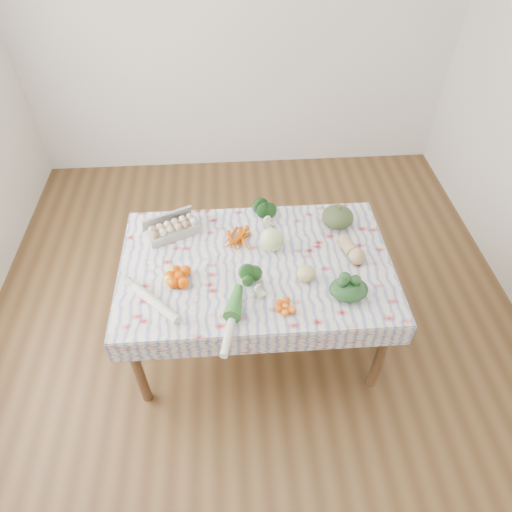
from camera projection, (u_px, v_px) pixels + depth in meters
ground at (256, 335)px, 3.32m from camera, size 4.50×4.50×0.00m
wall_back at (238, 23)px, 3.91m from camera, size 4.00×0.04×2.80m
dining_table at (256, 272)px, 2.84m from camera, size 1.60×1.00×0.75m
tablecloth at (256, 263)px, 2.79m from camera, size 1.66×1.06×0.01m
egg_carton at (173, 230)px, 2.93m from camera, size 0.36×0.26×0.09m
carrot_bunch at (238, 240)px, 2.89m from camera, size 0.27×0.26×0.04m
kale_bunch at (264, 212)px, 3.02m from camera, size 0.19×0.18×0.13m
kabocha_squash at (338, 217)px, 2.98m from camera, size 0.24×0.24×0.14m
cabbage at (272, 240)px, 2.82m from camera, size 0.20×0.20×0.15m
butternut_squash at (352, 249)px, 2.79m from camera, size 0.17×0.25×0.10m
orange_cluster at (180, 277)px, 2.65m from camera, size 0.23×0.23×0.07m
broccoli at (253, 282)px, 2.61m from camera, size 0.18×0.18×0.09m
mandarin_cluster at (286, 306)px, 2.52m from camera, size 0.19×0.19×0.05m
grapefruit at (306, 273)px, 2.65m from camera, size 0.13×0.13×0.11m
spinach_bag at (349, 289)px, 2.57m from camera, size 0.28×0.25×0.10m
daikon at (155, 303)px, 2.53m from camera, size 0.31×0.32×0.06m
leek at (232, 322)px, 2.44m from camera, size 0.14×0.43×0.05m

